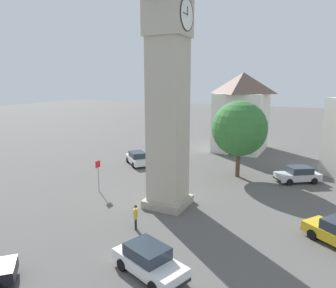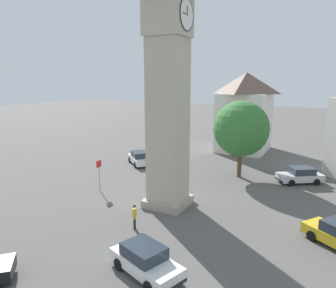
{
  "view_description": "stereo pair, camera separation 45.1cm",
  "coord_description": "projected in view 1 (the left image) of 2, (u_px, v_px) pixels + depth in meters",
  "views": [
    {
      "loc": [
        20.29,
        10.12,
        9.63
      ],
      "look_at": [
        0.0,
        0.0,
        4.9
      ],
      "focal_mm": 32.84,
      "sensor_mm": 36.0,
      "label": 1
    },
    {
      "loc": [
        20.09,
        10.52,
        9.63
      ],
      "look_at": [
        0.0,
        0.0,
        4.9
      ],
      "focal_mm": 32.84,
      "sensor_mm": 36.0,
      "label": 2
    }
  ],
  "objects": [
    {
      "name": "pedestrian",
      "position": [
        136.0,
        215.0,
        20.02
      ],
      "size": [
        0.52,
        0.35,
        1.69
      ],
      "color": "black",
      "rests_on": "ground"
    },
    {
      "name": "building_corner_back",
      "position": [
        242.0,
        111.0,
        42.2
      ],
      "size": [
        8.0,
        6.65,
        10.66
      ],
      "color": "silver",
      "rests_on": "ground"
    },
    {
      "name": "ground_plane",
      "position": [
        168.0,
        205.0,
        24.16
      ],
      "size": [
        200.0,
        200.0,
        0.0
      ],
      "primitive_type": "plane",
      "color": "#565451"
    },
    {
      "name": "car_silver_kerb",
      "position": [
        137.0,
        158.0,
        35.54
      ],
      "size": [
        3.98,
        4.22,
        1.53
      ],
      "color": "white",
      "rests_on": "ground"
    },
    {
      "name": "car_white_side",
      "position": [
        298.0,
        174.0,
        29.41
      ],
      "size": [
        3.69,
        4.37,
        1.53
      ],
      "color": "silver",
      "rests_on": "ground"
    },
    {
      "name": "clock_tower",
      "position": [
        168.0,
        31.0,
        21.51
      ],
      "size": [
        3.77,
        3.77,
        22.17
      ],
      "color": "#A59C89",
      "rests_on": "ground"
    },
    {
      "name": "tree",
      "position": [
        239.0,
        129.0,
        30.3
      ],
      "size": [
        5.46,
        5.46,
        7.68
      ],
      "color": "brown",
      "rests_on": "ground"
    },
    {
      "name": "car_red_corner",
      "position": [
        149.0,
        260.0,
        15.4
      ],
      "size": [
        2.97,
        4.45,
        1.53
      ],
      "color": "white",
      "rests_on": "ground"
    },
    {
      "name": "road_sign",
      "position": [
        98.0,
        171.0,
        26.67
      ],
      "size": [
        0.6,
        0.07,
        2.8
      ],
      "color": "gray",
      "rests_on": "ground"
    }
  ]
}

